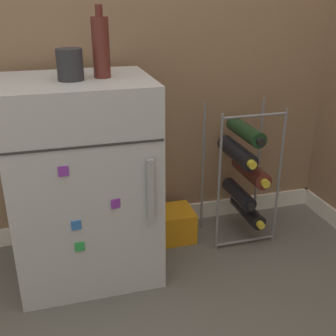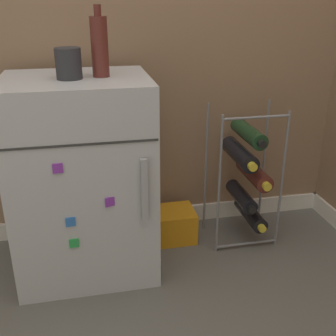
# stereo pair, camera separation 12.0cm
# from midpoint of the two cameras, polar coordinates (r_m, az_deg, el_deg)

# --- Properties ---
(ground_plane) EXTENTS (14.00, 14.00, 0.00)m
(ground_plane) POSITION_cam_midpoint_polar(r_m,az_deg,el_deg) (1.74, 7.12, -18.42)
(ground_plane) COLOR #56544F
(mini_fridge) EXTENTS (0.57, 0.49, 0.84)m
(mini_fridge) POSITION_cam_midpoint_polar(r_m,az_deg,el_deg) (1.78, -9.56, -1.44)
(mini_fridge) COLOR #B7BABF
(mini_fridge) RESTS_ON ground_plane
(wine_rack) EXTENTS (0.31, 0.31, 0.67)m
(wine_rack) POSITION_cam_midpoint_polar(r_m,az_deg,el_deg) (2.04, 12.29, -0.73)
(wine_rack) COLOR slate
(wine_rack) RESTS_ON ground_plane
(soda_box) EXTENTS (0.21, 0.18, 0.15)m
(soda_box) POSITION_cam_midpoint_polar(r_m,az_deg,el_deg) (2.10, 2.29, -7.66)
(soda_box) COLOR orange
(soda_box) RESTS_ON ground_plane
(fridge_top_cup) EXTENTS (0.10, 0.10, 0.11)m
(fridge_top_cup) POSITION_cam_midpoint_polar(r_m,az_deg,el_deg) (1.62, -11.23, 13.71)
(fridge_top_cup) COLOR #28282D
(fridge_top_cup) RESTS_ON mini_fridge
(fridge_top_bottle) EXTENTS (0.06, 0.06, 0.26)m
(fridge_top_bottle) POSITION_cam_midpoint_polar(r_m,az_deg,el_deg) (1.64, -7.12, 16.07)
(fridge_top_bottle) COLOR #56231E
(fridge_top_bottle) RESTS_ON mini_fridge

